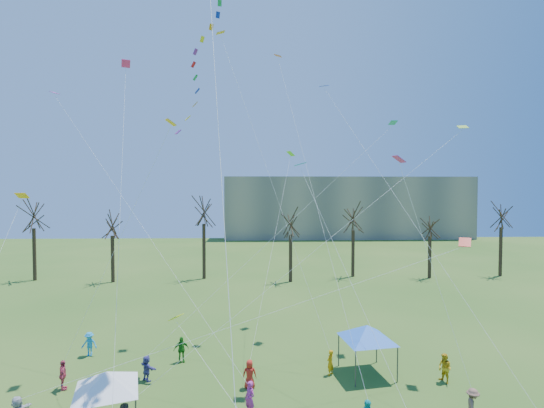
{
  "coord_description": "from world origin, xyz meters",
  "views": [
    {
      "loc": [
        0.47,
        -13.22,
        11.64
      ],
      "look_at": [
        1.02,
        5.0,
        11.0
      ],
      "focal_mm": 25.0,
      "sensor_mm": 36.0,
      "label": 1
    }
  ],
  "objects_px": {
    "distant_building": "(345,207)",
    "big_box_kite": "(207,62)",
    "canopy_tent_blue": "(367,332)",
    "canopy_tent_white": "(106,381)"
  },
  "relations": [
    {
      "from": "distant_building",
      "to": "big_box_kite",
      "type": "distance_m",
      "value": 80.26
    },
    {
      "from": "big_box_kite",
      "to": "canopy_tent_blue",
      "type": "distance_m",
      "value": 18.58
    },
    {
      "from": "big_box_kite",
      "to": "canopy_tent_white",
      "type": "distance_m",
      "value": 16.35
    },
    {
      "from": "distant_building",
      "to": "canopy_tent_white",
      "type": "bearing_deg",
      "value": -110.53
    },
    {
      "from": "canopy_tent_blue",
      "to": "canopy_tent_white",
      "type": "bearing_deg",
      "value": -158.91
    },
    {
      "from": "big_box_kite",
      "to": "canopy_tent_blue",
      "type": "relative_size",
      "value": 5.55
    },
    {
      "from": "distant_building",
      "to": "canopy_tent_blue",
      "type": "distance_m",
      "value": 73.42
    },
    {
      "from": "big_box_kite",
      "to": "canopy_tent_white",
      "type": "height_order",
      "value": "big_box_kite"
    },
    {
      "from": "distant_building",
      "to": "canopy_tent_blue",
      "type": "bearing_deg",
      "value": -101.65
    },
    {
      "from": "distant_building",
      "to": "canopy_tent_white",
      "type": "height_order",
      "value": "distant_building"
    }
  ]
}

